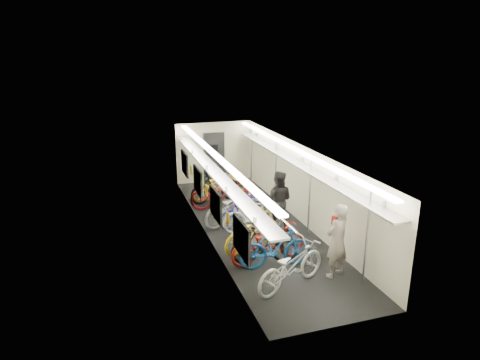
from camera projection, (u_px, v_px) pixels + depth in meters
train_car_shell at (237, 169)px, 12.91m from camera, size 10.00×10.00×10.00m
bicycle_0 at (291, 266)px, 9.50m from camera, size 2.14×1.45×1.06m
bicycle_1 at (276, 247)px, 10.35m from camera, size 1.87×0.67×1.10m
bicycle_2 at (269, 242)px, 10.63m from camera, size 2.14×1.01×1.08m
bicycle_3 at (265, 245)px, 10.55m from camera, size 1.74×0.86×1.01m
bicycle_4 at (252, 231)px, 11.36m from camera, size 2.01×1.36×1.00m
bicycle_5 at (253, 215)px, 12.34m from camera, size 1.85×0.62×1.09m
bicycle_6 at (235, 207)px, 12.94m from camera, size 2.24×1.29×1.11m
bicycle_7 at (242, 211)px, 12.84m from camera, size 1.63×0.87×0.94m
bicycle_8 at (222, 194)px, 14.10m from camera, size 2.24×1.33×1.11m
bicycle_9 at (215, 187)px, 14.87m from camera, size 1.93×0.85×1.12m
bicycle_10 at (219, 185)px, 15.15m from camera, size 2.05×0.89×1.05m
passenger_near at (337, 241)px, 9.88m from camera, size 0.76×0.63×1.80m
passenger_mid at (278, 201)px, 12.52m from camera, size 1.09×1.02×1.78m
backpack at (337, 223)px, 9.88m from camera, size 0.28×0.19×0.38m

